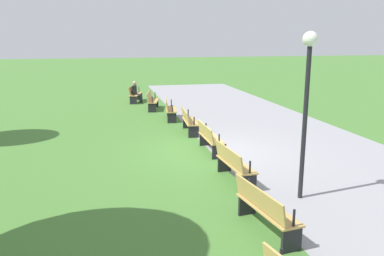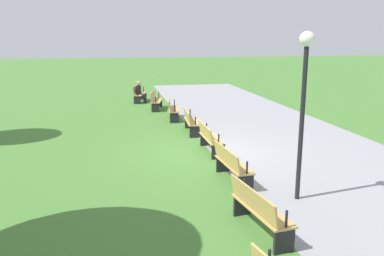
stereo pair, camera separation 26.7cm
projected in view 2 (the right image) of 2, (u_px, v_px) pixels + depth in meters
name	position (u px, v px, depth m)	size (l,w,h in m)	color
ground_plane	(211.00, 152.00, 12.31)	(120.00, 120.00, 0.00)	#477A33
path_paving	(297.00, 147.00, 12.87)	(35.65, 5.87, 0.01)	#939399
bench_0	(139.00, 93.00, 21.84)	(1.72, 0.92, 0.89)	tan
bench_1	(156.00, 100.00, 19.52)	(1.71, 0.81, 0.89)	tan
bench_2	(173.00, 109.00, 17.14)	(1.70, 0.70, 0.89)	tan
bench_3	(190.00, 121.00, 14.69)	(1.68, 0.59, 0.89)	tan
bench_4	(209.00, 138.00, 12.20)	(1.65, 0.47, 0.89)	tan
bench_5	(231.00, 164.00, 9.67)	(1.68, 0.59, 0.89)	tan
bench_6	(258.00, 209.00, 7.11)	(1.70, 0.70, 0.89)	tan
person_seated	(140.00, 91.00, 21.51)	(0.44, 0.58, 1.20)	black
lamp_post	(304.00, 84.00, 8.17)	(0.32, 0.32, 3.64)	black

